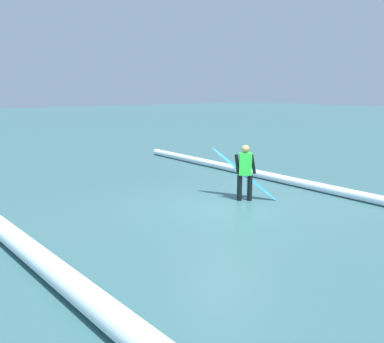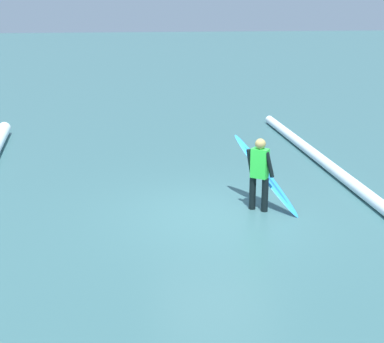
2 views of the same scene
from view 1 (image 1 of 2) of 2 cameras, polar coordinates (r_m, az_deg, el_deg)
ground_plane at (r=11.00m, az=4.40°, el=-4.85°), size 124.97×124.97×0.00m
surfer at (r=11.51m, az=7.22°, el=0.23°), size 0.36×0.54×1.54m
surfboard at (r=11.85m, az=7.02°, el=-0.27°), size 1.74×1.26×1.42m
wave_crest_foreground at (r=12.86m, az=18.70°, el=-2.44°), size 19.11×0.59×0.27m
wave_crest_midground at (r=7.49m, az=-19.32°, el=-11.70°), size 18.67×1.70×0.40m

